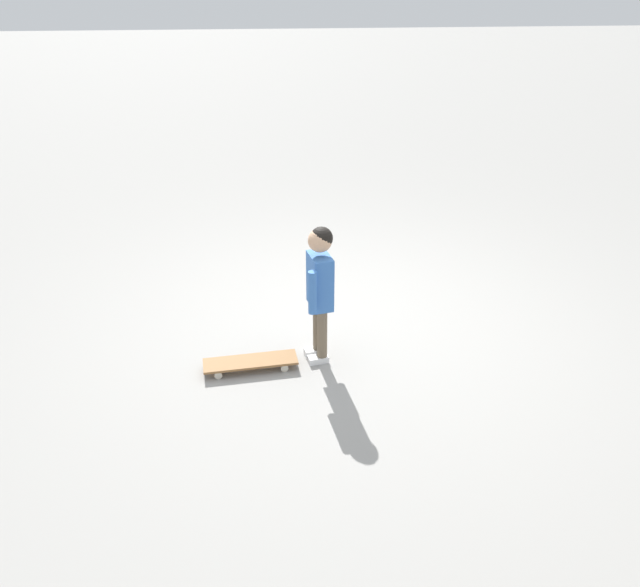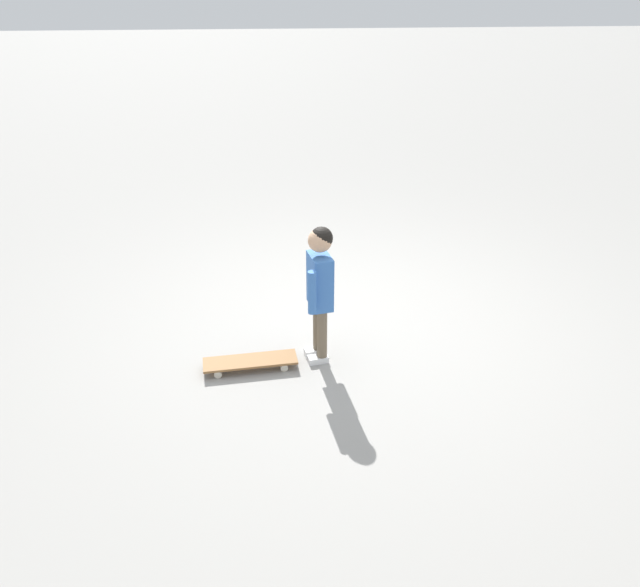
# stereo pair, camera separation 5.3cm
# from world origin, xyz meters

# --- Properties ---
(ground_plane) EXTENTS (50.00, 50.00, 0.00)m
(ground_plane) POSITION_xyz_m (0.00, 0.00, 0.00)
(ground_plane) COLOR gray
(child_person) EXTENTS (0.21, 0.40, 1.06)m
(child_person) POSITION_xyz_m (-0.25, -0.51, 0.66)
(child_person) COLOR brown
(child_person) RESTS_ON ground
(skateboard) EXTENTS (0.70, 0.26, 0.07)m
(skateboard) POSITION_xyz_m (-0.78, -0.61, 0.06)
(skateboard) COLOR olive
(skateboard) RESTS_ON ground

